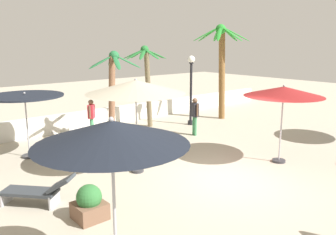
{
  "coord_description": "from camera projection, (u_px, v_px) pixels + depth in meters",
  "views": [
    {
      "loc": [
        -8.01,
        -6.31,
        4.08
      ],
      "look_at": [
        0.0,
        3.05,
        1.4
      ],
      "focal_mm": 37.07,
      "sensor_mm": 36.0,
      "label": 1
    }
  ],
  "objects": [
    {
      "name": "ground_plane",
      "position": [
        233.0,
        178.0,
        10.64
      ],
      "size": [
        56.0,
        56.0,
        0.0
      ],
      "primitive_type": "plane",
      "color": "#B2A893"
    },
    {
      "name": "boundary_wall",
      "position": [
        93.0,
        118.0,
        17.03
      ],
      "size": [
        25.2,
        0.3,
        0.85
      ],
      "primitive_type": "cube",
      "color": "silver",
      "rests_on": "ground_plane"
    },
    {
      "name": "patio_umbrella_0",
      "position": [
        25.0,
        99.0,
        12.16
      ],
      "size": [
        2.66,
        2.66,
        2.38
      ],
      "color": "#333338",
      "rests_on": "ground_plane"
    },
    {
      "name": "patio_umbrella_1",
      "position": [
        112.0,
        134.0,
        5.02
      ],
      "size": [
        2.29,
        2.29,
        3.03
      ],
      "color": "#333338",
      "rests_on": "ground_plane"
    },
    {
      "name": "patio_umbrella_3",
      "position": [
        136.0,
        87.0,
        10.58
      ],
      "size": [
        3.08,
        3.08,
        3.01
      ],
      "color": "#333338",
      "rests_on": "ground_plane"
    },
    {
      "name": "patio_umbrella_4",
      "position": [
        284.0,
        92.0,
        11.56
      ],
      "size": [
        2.64,
        2.64,
        2.7
      ],
      "color": "#333338",
      "rests_on": "ground_plane"
    },
    {
      "name": "palm_tree_0",
      "position": [
        113.0,
        85.0,
        13.58
      ],
      "size": [
        2.16,
        2.08,
        3.77
      ],
      "color": "brown",
      "rests_on": "ground_plane"
    },
    {
      "name": "palm_tree_1",
      "position": [
        147.0,
        74.0,
        16.55
      ],
      "size": [
        2.08,
        2.08,
        3.94
      ],
      "color": "brown",
      "rests_on": "ground_plane"
    },
    {
      "name": "palm_tree_2",
      "position": [
        222.0,
        60.0,
        18.23
      ],
      "size": [
        2.88,
        3.01,
        5.0
      ],
      "color": "brown",
      "rests_on": "ground_plane"
    },
    {
      "name": "lamp_post_0",
      "position": [
        191.0,
        83.0,
        17.12
      ],
      "size": [
        0.36,
        0.36,
        3.45
      ],
      "color": "black",
      "rests_on": "ground_plane"
    },
    {
      "name": "lounge_chair_2",
      "position": [
        38.0,
        190.0,
        8.79
      ],
      "size": [
        1.65,
        1.76,
        0.83
      ],
      "color": "#B7B7BC",
      "rests_on": "ground_plane"
    },
    {
      "name": "guest_1",
      "position": [
        91.0,
        114.0,
        15.11
      ],
      "size": [
        0.42,
        0.43,
        1.65
      ],
      "color": "#3F8C59",
      "rests_on": "ground_plane"
    },
    {
      "name": "guest_2",
      "position": [
        195.0,
        113.0,
        15.35
      ],
      "size": [
        0.34,
        0.54,
        1.69
      ],
      "color": "#3F8C59",
      "rests_on": "ground_plane"
    },
    {
      "name": "planter",
      "position": [
        89.0,
        204.0,
        8.11
      ],
      "size": [
        0.7,
        0.7,
        0.85
      ],
      "color": "brown",
      "rests_on": "ground_plane"
    }
  ]
}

